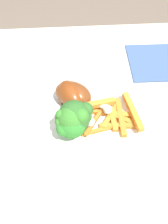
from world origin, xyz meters
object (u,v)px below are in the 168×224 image
(broccoli_floret_middle, at_px, (70,124))
(carrot_fries_pile, at_px, (114,115))
(dining_table, at_px, (74,144))
(dinner_plate, at_px, (84,119))
(chicken_drumstick_far, at_px, (73,96))
(broccoli_floret_front, at_px, (76,116))
(chicken_drumstick_near, at_px, (75,95))
(broccoli_floret_back, at_px, (71,119))

(broccoli_floret_middle, bearing_deg, carrot_fries_pile, 20.83)
(dining_table, relative_size, broccoli_floret_middle, 15.19)
(dining_table, distance_m, dinner_plate, 0.14)
(chicken_drumstick_far, bearing_deg, broccoli_floret_middle, -95.94)
(carrot_fries_pile, height_order, chicken_drumstick_far, chicken_drumstick_far)
(carrot_fries_pile, bearing_deg, dining_table, 167.31)
(dining_table, relative_size, dinner_plate, 3.46)
(dinner_plate, height_order, broccoli_floret_front, broccoli_floret_front)
(broccoli_floret_front, bearing_deg, dining_table, 101.83)
(chicken_drumstick_near, bearing_deg, chicken_drumstick_far, -130.92)
(broccoli_floret_middle, height_order, carrot_fries_pile, broccoli_floret_middle)
(broccoli_floret_middle, bearing_deg, broccoli_floret_back, 58.80)
(chicken_drumstick_near, bearing_deg, broccoli_floret_front, -89.90)
(dining_table, xyz_separation_m, broccoli_floret_middle, (-0.00, -0.05, 0.18))
(dining_table, height_order, chicken_drumstick_near, chicken_drumstick_near)
(chicken_drumstick_far, bearing_deg, dinner_plate, -61.60)
(chicken_drumstick_near, xyz_separation_m, chicken_drumstick_far, (-0.00, -0.00, 0.00))
(carrot_fries_pile, bearing_deg, chicken_drumstick_far, 152.73)
(chicken_drumstick_near, bearing_deg, dinner_plate, -68.14)
(broccoli_floret_middle, relative_size, broccoli_floret_back, 0.89)
(carrot_fries_pile, bearing_deg, dinner_plate, 176.09)
(broccoli_floret_front, bearing_deg, chicken_drumstick_near, 90.10)
(dinner_plate, relative_size, broccoli_floret_middle, 4.39)
(dining_table, distance_m, broccoli_floret_front, 0.19)
(broccoli_floret_back, xyz_separation_m, carrot_fries_pile, (0.09, 0.03, -0.04))
(broccoli_floret_front, height_order, chicken_drumstick_far, broccoli_floret_front)
(broccoli_floret_back, relative_size, chicken_drumstick_far, 0.62)
(broccoli_floret_front, distance_m, carrot_fries_pile, 0.09)
(broccoli_floret_back, bearing_deg, broccoli_floret_middle, -121.20)
(carrot_fries_pile, distance_m, chicken_drumstick_near, 0.09)
(dining_table, xyz_separation_m, chicken_drumstick_near, (0.01, 0.03, 0.17))
(broccoli_floret_middle, xyz_separation_m, chicken_drumstick_near, (0.01, 0.08, -0.02))
(chicken_drumstick_near, bearing_deg, broccoli_floret_back, -96.48)
(dining_table, distance_m, broccoli_floret_middle, 0.19)
(carrot_fries_pile, relative_size, chicken_drumstick_near, 0.95)
(dinner_plate, distance_m, broccoli_floret_front, 0.06)
(dinner_plate, bearing_deg, chicken_drumstick_far, 118.40)
(dinner_plate, xyz_separation_m, chicken_drumstick_far, (-0.02, 0.04, 0.03))
(broccoli_floret_front, relative_size, chicken_drumstick_near, 0.60)
(broccoli_floret_middle, relative_size, chicken_drumstick_far, 0.55)
(dinner_plate, relative_size, broccoli_floret_back, 3.92)
(broccoli_floret_front, distance_m, broccoli_floret_back, 0.01)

